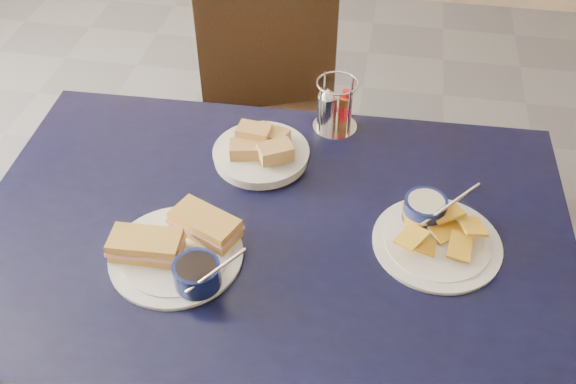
% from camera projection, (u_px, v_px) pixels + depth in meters
% --- Properties ---
extents(ground, '(6.00, 6.00, 0.00)m').
position_uv_depth(ground, '(317.00, 379.00, 1.92)').
color(ground, '#515256').
rests_on(ground, ground).
extents(dining_table, '(1.29, 0.88, 0.75)m').
position_uv_depth(dining_table, '(271.00, 247.00, 1.39)').
color(dining_table, black).
rests_on(dining_table, ground).
extents(chair_far, '(0.56, 0.56, 0.93)m').
position_uv_depth(chair_far, '(284.00, 104.00, 2.03)').
color(chair_far, black).
rests_on(chair_far, ground).
extents(sandwich_plate, '(0.30, 0.27, 0.12)m').
position_uv_depth(sandwich_plate, '(180.00, 249.00, 1.27)').
color(sandwich_plate, white).
rests_on(sandwich_plate, dining_table).
extents(plantain_plate, '(0.26, 0.26, 0.12)m').
position_uv_depth(plantain_plate, '(433.00, 229.00, 1.32)').
color(plantain_plate, white).
rests_on(plantain_plate, dining_table).
extents(bread_basket, '(0.22, 0.22, 0.07)m').
position_uv_depth(bread_basket, '(261.00, 151.00, 1.49)').
color(bread_basket, white).
rests_on(bread_basket, dining_table).
extents(condiment_caddy, '(0.11, 0.11, 0.14)m').
position_uv_depth(condiment_caddy, '(334.00, 109.00, 1.56)').
color(condiment_caddy, silver).
rests_on(condiment_caddy, dining_table).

